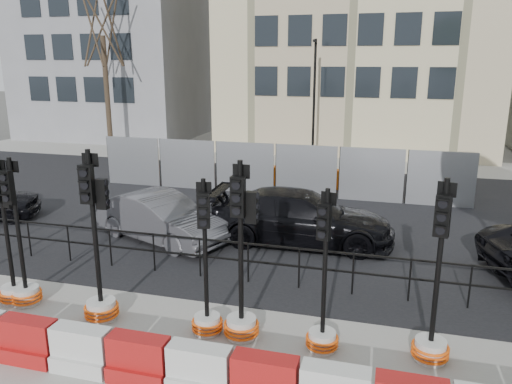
% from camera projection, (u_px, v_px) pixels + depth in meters
% --- Properties ---
extents(ground, '(120.00, 120.00, 0.00)m').
position_uv_depth(ground, '(180.00, 300.00, 10.89)').
color(ground, '#51514C').
rests_on(ground, ground).
extents(sidewalk_near, '(40.00, 6.00, 0.02)m').
position_uv_depth(sidewalk_near, '(105.00, 382.00, 8.09)').
color(sidewalk_near, gray).
rests_on(sidewalk_near, ground).
extents(road, '(40.00, 14.00, 0.03)m').
position_uv_depth(road, '(262.00, 209.00, 17.41)').
color(road, black).
rests_on(road, ground).
extents(sidewalk_far, '(40.00, 4.00, 0.02)m').
position_uv_depth(sidewalk_far, '(306.00, 160.00, 25.80)').
color(sidewalk_far, gray).
rests_on(sidewalk_far, ground).
extents(building_grey, '(11.00, 9.06, 14.00)m').
position_uv_depth(building_grey, '(116.00, 29.00, 33.15)').
color(building_grey, gray).
rests_on(building_grey, ground).
extents(kerb_railing, '(18.00, 0.04, 1.00)m').
position_uv_depth(kerb_railing, '(200.00, 250.00, 11.83)').
color(kerb_railing, black).
rests_on(kerb_railing, ground).
extents(heras_fencing, '(14.33, 1.72, 2.00)m').
position_uv_depth(heras_fencing, '(279.00, 173.00, 19.85)').
color(heras_fencing, '#96999E').
rests_on(heras_fencing, ground).
extents(lamp_post_far, '(0.12, 0.56, 6.00)m').
position_uv_depth(lamp_post_far, '(314.00, 99.00, 23.89)').
color(lamp_post_far, black).
rests_on(lamp_post_far, ground).
extents(tree_bare_far, '(2.00, 2.00, 9.00)m').
position_uv_depth(tree_bare_far, '(102.00, 28.00, 26.43)').
color(tree_bare_far, '#473828').
rests_on(tree_bare_far, ground).
extents(barrier_row, '(16.75, 0.50, 0.80)m').
position_uv_depth(barrier_row, '(110.00, 356.00, 8.19)').
color(barrier_row, red).
rests_on(barrier_row, ground).
extents(traffic_signal_b, '(0.63, 0.63, 3.21)m').
position_uv_depth(traffic_signal_b, '(11.00, 270.00, 10.56)').
color(traffic_signal_b, white).
rests_on(traffic_signal_b, ground).
extents(traffic_signal_c, '(0.63, 0.63, 3.20)m').
position_uv_depth(traffic_signal_c, '(24.00, 276.00, 10.51)').
color(traffic_signal_c, white).
rests_on(traffic_signal_c, ground).
extents(traffic_signal_d, '(0.69, 0.69, 3.48)m').
position_uv_depth(traffic_signal_d, '(99.00, 282.00, 9.83)').
color(traffic_signal_d, white).
rests_on(traffic_signal_d, ground).
extents(traffic_signal_e, '(0.60, 0.60, 3.05)m').
position_uv_depth(traffic_signal_e, '(207.00, 304.00, 9.39)').
color(traffic_signal_e, white).
rests_on(traffic_signal_e, ground).
extents(traffic_signal_f, '(0.67, 0.67, 3.41)m').
position_uv_depth(traffic_signal_f, '(242.00, 299.00, 9.19)').
color(traffic_signal_f, white).
rests_on(traffic_signal_f, ground).
extents(traffic_signal_g, '(0.59, 0.59, 3.01)m').
position_uv_depth(traffic_signal_g, '(323.00, 319.00, 8.84)').
color(traffic_signal_g, white).
rests_on(traffic_signal_g, ground).
extents(traffic_signal_h, '(0.64, 0.64, 3.27)m').
position_uv_depth(traffic_signal_h, '(432.00, 326.00, 8.51)').
color(traffic_signal_h, white).
rests_on(traffic_signal_h, ground).
extents(car_b, '(4.32, 5.17, 1.38)m').
position_uv_depth(car_b, '(161.00, 218.00, 14.28)').
color(car_b, '#4D4D52').
rests_on(car_b, ground).
extents(car_c, '(2.44, 5.33, 1.51)m').
position_uv_depth(car_c, '(301.00, 217.00, 14.09)').
color(car_c, black).
rests_on(car_c, ground).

